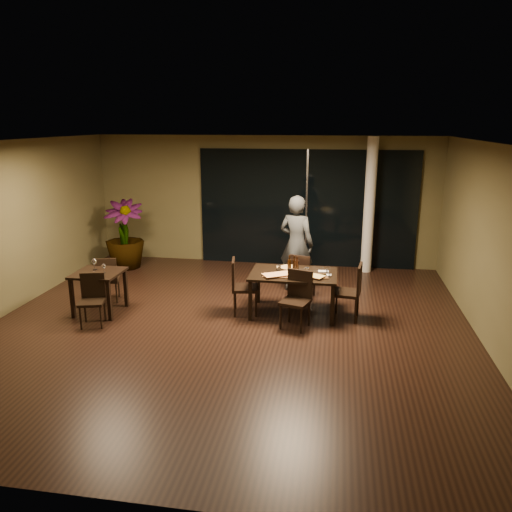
% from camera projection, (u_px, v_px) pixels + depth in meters
% --- Properties ---
extents(ground, '(8.00, 8.00, 0.00)m').
position_uv_depth(ground, '(228.00, 327.00, 8.29)').
color(ground, black).
rests_on(ground, ground).
extents(wall_back, '(8.00, 0.10, 3.00)m').
position_uv_depth(wall_back, '(264.00, 200.00, 11.75)').
color(wall_back, brown).
rests_on(wall_back, ground).
extents(wall_front, '(8.00, 0.10, 3.00)m').
position_uv_depth(wall_front, '(118.00, 353.00, 4.04)').
color(wall_front, brown).
rests_on(wall_front, ground).
extents(wall_right, '(0.10, 8.00, 3.00)m').
position_uv_depth(wall_right, '(498.00, 250.00, 7.26)').
color(wall_right, brown).
rests_on(wall_right, ground).
extents(ceiling, '(8.00, 8.00, 0.04)m').
position_uv_depth(ceiling, '(225.00, 141.00, 7.50)').
color(ceiling, silver).
rests_on(ceiling, wall_back).
extents(window_panel, '(5.00, 0.06, 2.70)m').
position_uv_depth(window_panel, '(307.00, 209.00, 11.55)').
color(window_panel, black).
rests_on(window_panel, ground).
extents(column, '(0.24, 0.24, 3.00)m').
position_uv_depth(column, '(369.00, 206.00, 10.99)').
color(column, silver).
rests_on(column, ground).
extents(main_table, '(1.50, 1.00, 0.75)m').
position_uv_depth(main_table, '(293.00, 277.00, 8.71)').
color(main_table, black).
rests_on(main_table, ground).
extents(side_table, '(0.80, 0.80, 0.75)m').
position_uv_depth(side_table, '(99.00, 279.00, 8.79)').
color(side_table, black).
rests_on(side_table, ground).
extents(chair_main_far, '(0.51, 0.51, 0.88)m').
position_uv_depth(chair_main_far, '(302.00, 274.00, 9.52)').
color(chair_main_far, black).
rests_on(chair_main_far, ground).
extents(chair_main_near, '(0.55, 0.55, 0.94)m').
position_uv_depth(chair_main_near, '(297.00, 296.00, 8.22)').
color(chair_main_near, black).
rests_on(chair_main_near, ground).
extents(chair_main_left, '(0.53, 0.53, 0.99)m').
position_uv_depth(chair_main_left, '(240.00, 283.00, 8.77)').
color(chair_main_left, black).
rests_on(chair_main_left, ground).
extents(chair_main_right, '(0.51, 0.51, 0.98)m').
position_uv_depth(chair_main_right, '(352.00, 289.00, 8.50)').
color(chair_main_right, black).
rests_on(chair_main_right, ground).
extents(chair_side_far, '(0.51, 0.51, 0.88)m').
position_uv_depth(chair_side_far, '(107.00, 277.00, 9.32)').
color(chair_side_far, black).
rests_on(chair_side_far, ground).
extents(chair_side_near, '(0.49, 0.49, 0.86)m').
position_uv_depth(chair_side_near, '(92.00, 296.00, 8.32)').
color(chair_side_near, black).
rests_on(chair_side_near, ground).
extents(diner, '(0.77, 0.63, 1.94)m').
position_uv_depth(diner, '(296.00, 244.00, 9.82)').
color(diner, '#292B2E').
rests_on(diner, ground).
extents(potted_plant, '(1.09, 1.09, 1.58)m').
position_uv_depth(potted_plant, '(124.00, 235.00, 11.45)').
color(potted_plant, '#1A4717').
rests_on(potted_plant, ground).
extents(pizza_board_left, '(0.53, 0.27, 0.01)m').
position_uv_depth(pizza_board_left, '(278.00, 276.00, 8.53)').
color(pizza_board_left, '#4B2D18').
rests_on(pizza_board_left, main_table).
extents(pizza_board_right, '(0.63, 0.40, 0.01)m').
position_uv_depth(pizza_board_right, '(310.00, 276.00, 8.48)').
color(pizza_board_right, '#402814').
rests_on(pizza_board_right, main_table).
extents(oblong_pizza_left, '(0.55, 0.46, 0.02)m').
position_uv_depth(oblong_pizza_left, '(278.00, 275.00, 8.52)').
color(oblong_pizza_left, maroon).
rests_on(oblong_pizza_left, pizza_board_left).
extents(oblong_pizza_right, '(0.50, 0.39, 0.02)m').
position_uv_depth(oblong_pizza_right, '(310.00, 275.00, 8.48)').
color(oblong_pizza_right, '#6D0A09').
rests_on(oblong_pizza_right, pizza_board_right).
extents(round_pizza, '(0.32, 0.32, 0.01)m').
position_uv_depth(round_pizza, '(289.00, 267.00, 9.00)').
color(round_pizza, '#BE3815').
rests_on(round_pizza, main_table).
extents(bottle_a, '(0.07, 0.07, 0.31)m').
position_uv_depth(bottle_a, '(289.00, 264.00, 8.69)').
color(bottle_a, black).
rests_on(bottle_a, main_table).
extents(bottle_b, '(0.07, 0.07, 0.30)m').
position_uv_depth(bottle_b, '(297.00, 265.00, 8.66)').
color(bottle_b, black).
rests_on(bottle_b, main_table).
extents(bottle_c, '(0.06, 0.06, 0.29)m').
position_uv_depth(bottle_c, '(294.00, 263.00, 8.76)').
color(bottle_c, black).
rests_on(bottle_c, main_table).
extents(tumbler_left, '(0.08, 0.08, 0.09)m').
position_uv_depth(tumbler_left, '(279.00, 268.00, 8.85)').
color(tumbler_left, white).
rests_on(tumbler_left, main_table).
extents(tumbler_right, '(0.07, 0.07, 0.09)m').
position_uv_depth(tumbler_right, '(307.00, 270.00, 8.72)').
color(tumbler_right, white).
rests_on(tumbler_right, main_table).
extents(napkin_near, '(0.18, 0.10, 0.01)m').
position_uv_depth(napkin_near, '(326.00, 275.00, 8.55)').
color(napkin_near, white).
rests_on(napkin_near, main_table).
extents(napkin_far, '(0.19, 0.11, 0.01)m').
position_uv_depth(napkin_far, '(323.00, 271.00, 8.76)').
color(napkin_far, silver).
rests_on(napkin_far, main_table).
extents(wine_glass_a, '(0.09, 0.09, 0.20)m').
position_uv_depth(wine_glass_a, '(95.00, 265.00, 8.85)').
color(wine_glass_a, white).
rests_on(wine_glass_a, side_table).
extents(wine_glass_b, '(0.07, 0.07, 0.16)m').
position_uv_depth(wine_glass_b, '(104.00, 268.00, 8.68)').
color(wine_glass_b, white).
rests_on(wine_glass_b, side_table).
extents(side_napkin, '(0.19, 0.12, 0.01)m').
position_uv_depth(side_napkin, '(97.00, 275.00, 8.53)').
color(side_napkin, white).
rests_on(side_napkin, side_table).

